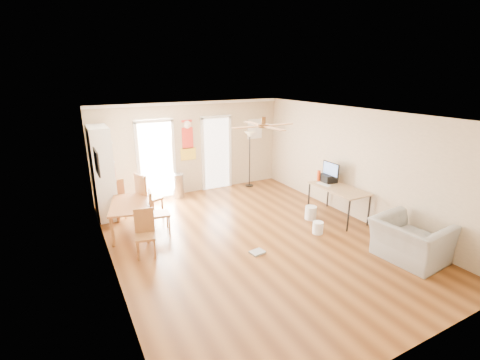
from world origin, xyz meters
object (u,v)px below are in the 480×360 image
bookshelf (102,173)px  dining_chair_far (114,198)px  printer (328,178)px  torchiere_lamp (250,159)px  wastebasket_b (318,228)px  dining_table (132,217)px  armchair (410,241)px  dining_chair_near (145,234)px  dining_chair_right_a (150,196)px  trash_can (178,186)px  computer_desk (337,203)px  dining_chair_right_b (160,211)px  wastebasket_a (311,213)px

bookshelf → dining_chair_far: bearing=-49.7°
printer → torchiere_lamp: bearing=114.0°
torchiere_lamp → wastebasket_b: bearing=-95.0°
dining_table → printer: (4.60, -1.09, 0.52)m
armchair → dining_chair_near: bearing=55.3°
torchiere_lamp → armchair: (0.45, -5.19, -0.46)m
dining_chair_right_a → trash_can: (1.04, 1.05, -0.22)m
computer_desk → wastebasket_b: size_ratio=5.37×
trash_can → torchiere_lamp: torchiere_lamp is taller
dining_chair_far → dining_table: bearing=96.3°
trash_can → armchair: (2.71, -5.26, 0.05)m
computer_desk → dining_chair_right_a: bearing=151.8°
dining_chair_near → torchiere_lamp: 4.73m
trash_can → dining_chair_far: bearing=-159.3°
dining_chair_right_a → dining_chair_near: (-0.53, -1.75, -0.11)m
dining_chair_right_a → dining_chair_far: size_ratio=1.12×
trash_can → armchair: 5.91m
dining_chair_right_b → dining_table: bearing=68.9°
dining_chair_right_b → torchiere_lamp: torchiere_lamp is taller
trash_can → wastebasket_b: trash_can is taller
dining_chair_right_a → torchiere_lamp: bearing=-91.4°
dining_table → wastebasket_a: bearing=-18.8°
dining_chair_far → wastebasket_b: 4.77m
dining_chair_right_a → dining_chair_right_b: dining_chair_right_a is taller
dining_chair_far → torchiere_lamp: (4.05, 0.61, 0.35)m
trash_can → wastebasket_a: bearing=-51.8°
dining_chair_near → dining_chair_far: (-0.22, 2.13, 0.05)m
printer → wastebasket_b: size_ratio=1.38×
computer_desk → wastebasket_b: 1.08m
dining_table → dining_chair_right_b: bearing=-29.3°
dining_chair_near → trash_can: size_ratio=1.33×
bookshelf → dining_chair_near: bearing=-73.1°
torchiere_lamp → wastebasket_a: 2.95m
dining_chair_right_a → wastebasket_a: size_ratio=3.55×
dining_table → torchiere_lamp: bearing=21.9°
trash_can → computer_desk: (2.90, -3.17, 0.04)m
dining_table → printer: 4.76m
dining_chair_right_a → dining_chair_far: dining_chair_right_a is taller
dining_table → computer_desk: 4.76m
wastebasket_b → dining_chair_right_a: bearing=139.4°
bookshelf → dining_table: 1.46m
wastebasket_a → dining_chair_far: bearing=151.1°
dining_chair_right_b → wastebasket_a: bearing=-98.8°
dining_chair_far → wastebasket_b: (3.73, -2.94, -0.37)m
torchiere_lamp → wastebasket_b: (-0.31, -3.55, -0.71)m
dining_chair_right_a → computer_desk: dining_chair_right_a is taller
bookshelf → computer_desk: bearing=-21.8°
dining_chair_right_a → torchiere_lamp: 3.46m
computer_desk → armchair: 2.09m
computer_desk → trash_can: bearing=132.5°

